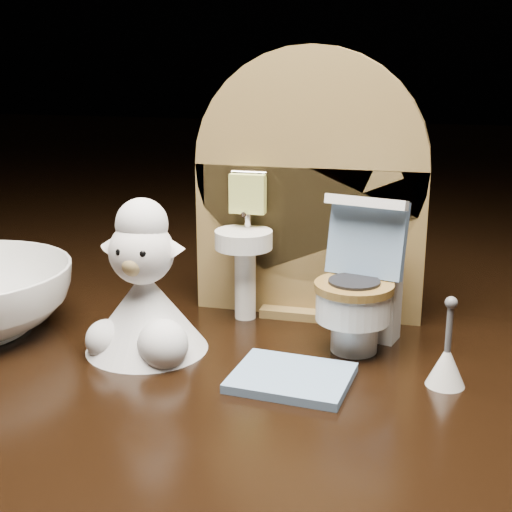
# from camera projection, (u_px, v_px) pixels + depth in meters

# --- Properties ---
(backdrop_panel) EXTENTS (0.13, 0.05, 0.15)m
(backdrop_panel) POSITION_uv_depth(u_px,v_px,m) (308.00, 201.00, 0.40)
(backdrop_panel) COLOR olive
(backdrop_panel) RESTS_ON ground
(toy_toilet) EXTENTS (0.04, 0.05, 0.08)m
(toy_toilet) POSITION_uv_depth(u_px,v_px,m) (361.00, 293.00, 0.36)
(toy_toilet) COLOR white
(toy_toilet) RESTS_ON ground
(bath_mat) EXTENTS (0.06, 0.05, 0.00)m
(bath_mat) POSITION_uv_depth(u_px,v_px,m) (291.00, 378.00, 0.33)
(bath_mat) COLOR #6E90B7
(bath_mat) RESTS_ON ground
(toilet_brush) EXTENTS (0.02, 0.02, 0.04)m
(toilet_brush) POSITION_uv_depth(u_px,v_px,m) (446.00, 362.00, 0.32)
(toilet_brush) COLOR white
(toilet_brush) RESTS_ON ground
(plush_lamb) EXTENTS (0.06, 0.06, 0.08)m
(plush_lamb) POSITION_uv_depth(u_px,v_px,m) (144.00, 299.00, 0.36)
(plush_lamb) COLOR silver
(plush_lamb) RESTS_ON ground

